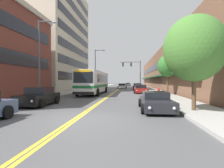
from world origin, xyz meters
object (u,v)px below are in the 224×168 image
Objects in this scene: car_red_parked_right_far at (141,89)px; street_tree_right_mid at (168,66)px; car_navy_moving_third at (123,86)px; traffic_signal_mast at (134,69)px; car_silver_parked_left_near at (97,87)px; street_tree_right_near at (194,49)px; car_champagne_parked_right_mid at (137,86)px; car_white_moving_lead at (122,86)px; car_dark_grey_moving_second at (128,85)px; city_bus at (94,81)px; car_charcoal_parked_right_foreground at (155,101)px; street_lamp_left_near at (42,54)px; fire_hydrant at (158,92)px; car_beige_parked_right_end at (138,87)px; street_lamp_left_far at (97,66)px; car_black_parked_left_mid at (39,97)px.

car_red_parked_right_far is 6.86m from street_tree_right_mid.
traffic_signal_mast reaches higher than car_navy_moving_third.
street_tree_right_near is at bearing -67.11° from car_silver_parked_left_near.
car_champagne_parked_right_mid is 0.99× the size of car_red_parked_right_far.
traffic_signal_mast is 21.11m from street_tree_right_mid.
car_white_moving_lead is 21.83m from car_dark_grey_moving_second.
car_dark_grey_moving_second is (4.49, 40.26, -1.24)m from city_bus.
car_navy_moving_third is at bearing 95.36° from car_charcoal_parked_right_foreground.
street_tree_right_mid is at bearing 33.86° from street_lamp_left_near.
street_lamp_left_near is at bearing -101.09° from car_white_moving_lead.
car_dark_grey_moving_second is 0.60× the size of traffic_signal_mast.
city_bus is 15.55m from car_charcoal_parked_right_foreground.
street_tree_right_mid reaches higher than car_charcoal_parked_right_foreground.
car_red_parked_right_far is (-0.01, -17.59, -0.03)m from car_champagne_parked_right_mid.
traffic_signal_mast is 7.57× the size of fire_hydrant.
car_beige_parked_right_end reaches higher than car_navy_moving_third.
car_white_moving_lead is 0.47× the size of street_lamp_left_far.
street_lamp_left_far is at bearing 100.93° from car_silver_parked_left_near.
car_silver_parked_left_near is 28.13m from street_tree_right_near.
car_black_parked_left_mid is at bearing -98.10° from city_bus.
city_bus is 26.29m from car_navy_moving_third.
traffic_signal_mast is at bearing -85.69° from car_dark_grey_moving_second.
car_silver_parked_left_near is 0.92× the size of car_red_parked_right_far.
street_lamp_left_far is 31.05m from street_tree_right_near.
car_beige_parked_right_end is at bearing 62.79° from city_bus.
car_navy_moving_third reaches higher than car_charcoal_parked_right_foreground.
car_dark_grey_moving_second is (-2.48, 37.43, -0.01)m from car_red_parked_right_far.
car_champagne_parked_right_mid is at bearing -56.02° from car_navy_moving_third.
car_charcoal_parked_right_foreground is 1.12× the size of car_white_moving_lead.
street_lamp_left_far is (-0.59, 3.07, 4.71)m from car_silver_parked_left_near.
car_black_parked_left_mid is 34.12m from car_champagne_parked_right_mid.
traffic_signal_mast reaches higher than car_dark_grey_moving_second.
street_lamp_left_near is 1.42× the size of street_tree_right_mid.
car_silver_parked_left_near is at bearing -102.21° from car_dark_grey_moving_second.
street_lamp_left_near reaches higher than street_tree_right_near.
car_red_parked_right_far is 5.12× the size of fire_hydrant.
car_beige_parked_right_end is at bearing 94.69° from fire_hydrant.
car_beige_parked_right_end is 13.00m from car_navy_moving_third.
car_white_moving_lead is at bearing -89.35° from car_navy_moving_third.
car_silver_parked_left_near is 11.59m from traffic_signal_mast.
car_dark_grey_moving_second is at bearing 97.15° from car_champagne_parked_right_mid.
car_champagne_parked_right_mid is 1.02× the size of car_navy_moving_third.
car_black_parked_left_mid is 0.46× the size of street_lamp_left_far.
fire_hydrant is at bearing -29.96° from city_bus.
car_silver_parked_left_near is at bearing 136.72° from car_red_parked_right_far.
street_lamp_left_near reaches higher than car_champagne_parked_right_mid.
street_lamp_left_far is (-5.67, -4.30, 4.76)m from car_white_moving_lead.
street_lamp_left_near is 13.01m from fire_hydrant.
car_silver_parked_left_near is 29.83m from car_dark_grey_moving_second.
car_white_moving_lead is 33.77m from street_tree_right_near.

